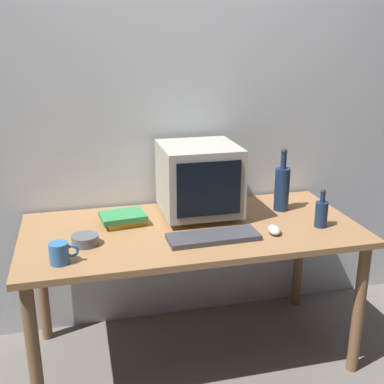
{
  "coord_description": "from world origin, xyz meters",
  "views": [
    {
      "loc": [
        -0.52,
        -2.1,
        1.61
      ],
      "look_at": [
        0.0,
        0.0,
        0.9
      ],
      "focal_mm": 44.85,
      "sensor_mm": 36.0,
      "label": 1
    }
  ],
  "objects": [
    {
      "name": "crt_monitor",
      "position": [
        0.07,
        0.15,
        0.91
      ],
      "size": [
        0.38,
        0.39,
        0.37
      ],
      "color": "#B2AD9E",
      "rests_on": "desk"
    },
    {
      "name": "ground_plane",
      "position": [
        0.0,
        0.0,
        0.0
      ],
      "size": [
        6.0,
        6.0,
        0.0
      ],
      "primitive_type": "plane",
      "color": "slate"
    },
    {
      "name": "bottle_tall",
      "position": [
        0.52,
        0.12,
        0.84
      ],
      "size": [
        0.08,
        0.08,
        0.33
      ],
      "color": "navy",
      "rests_on": "desk"
    },
    {
      "name": "bottle_short",
      "position": [
        0.61,
        -0.14,
        0.79
      ],
      "size": [
        0.06,
        0.06,
        0.19
      ],
      "color": "navy",
      "rests_on": "desk"
    },
    {
      "name": "keyboard",
      "position": [
        0.06,
        -0.17,
        0.73
      ],
      "size": [
        0.42,
        0.16,
        0.02
      ],
      "primitive_type": "cube",
      "rotation": [
        0.0,
        0.0,
        0.03
      ],
      "color": "#3F3F47",
      "rests_on": "desk"
    },
    {
      "name": "book_stack",
      "position": [
        -0.32,
        0.12,
        0.75
      ],
      "size": [
        0.23,
        0.18,
        0.06
      ],
      "color": "gold",
      "rests_on": "desk"
    },
    {
      "name": "back_wall",
      "position": [
        0.0,
        0.44,
        1.25
      ],
      "size": [
        4.0,
        0.08,
        2.5
      ],
      "primitive_type": "cube",
      "color": "silver",
      "rests_on": "ground"
    },
    {
      "name": "desk",
      "position": [
        0.0,
        0.0,
        0.64
      ],
      "size": [
        1.62,
        0.77,
        0.72
      ],
      "color": "#9E7047",
      "rests_on": "ground"
    },
    {
      "name": "cd_spindle",
      "position": [
        -0.51,
        -0.08,
        0.74
      ],
      "size": [
        0.12,
        0.12,
        0.04
      ],
      "primitive_type": "cylinder",
      "color": "#595B66",
      "rests_on": "desk"
    },
    {
      "name": "mug",
      "position": [
        -0.62,
        -0.25,
        0.76
      ],
      "size": [
        0.12,
        0.08,
        0.09
      ],
      "color": "#3370B2",
      "rests_on": "desk"
    },
    {
      "name": "computer_mouse",
      "position": [
        0.36,
        -0.17,
        0.74
      ],
      "size": [
        0.08,
        0.11,
        0.04
      ],
      "primitive_type": "ellipsoid",
      "rotation": [
        0.0,
        0.0,
        -0.2
      ],
      "color": "beige",
      "rests_on": "desk"
    }
  ]
}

